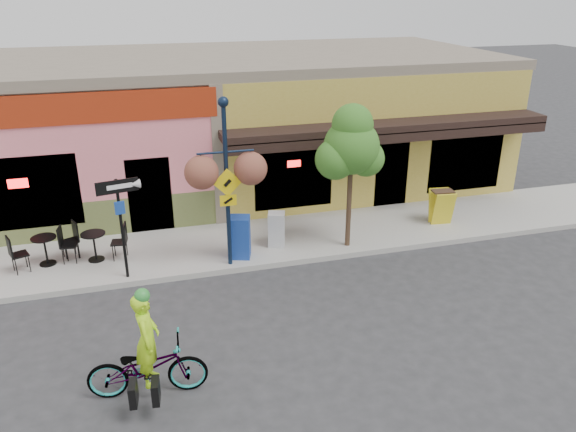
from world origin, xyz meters
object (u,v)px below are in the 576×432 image
at_px(building, 228,120).
at_px(cyclist_rider, 148,351).
at_px(bicycle, 147,367).
at_px(newspaper_box_blue, 240,237).
at_px(one_way_sign, 122,230).
at_px(street_tree, 350,177).
at_px(lamp_post, 227,185).
at_px(newspaper_box_grey, 277,229).

xyz_separation_m(building, cyclist_rider, (-3.41, -10.95, -1.38)).
xyz_separation_m(building, bicycle, (-3.46, -10.95, -1.70)).
bearing_deg(bicycle, cyclist_rider, -83.38).
relative_size(cyclist_rider, newspaper_box_blue, 1.57).
bearing_deg(building, one_way_sign, -119.15).
relative_size(building, newspaper_box_blue, 16.29).
xyz_separation_m(cyclist_rider, street_tree, (5.42, 4.43, 1.22)).
xyz_separation_m(one_way_sign, street_tree, (5.77, 0.21, 0.70)).
distance_m(one_way_sign, street_tree, 5.82).
bearing_deg(lamp_post, newspaper_box_grey, 27.88).
bearing_deg(street_tree, newspaper_box_blue, 178.13).
height_order(cyclist_rider, newspaper_box_blue, cyclist_rider).
relative_size(bicycle, newspaper_box_grey, 2.21).
bearing_deg(lamp_post, newspaper_box_blue, 43.64).
bearing_deg(street_tree, lamp_post, -176.26).
bearing_deg(one_way_sign, newspaper_box_blue, -5.66).
xyz_separation_m(bicycle, lamp_post, (2.22, 4.22, 1.72)).
distance_m(one_way_sign, newspaper_box_grey, 4.06).
relative_size(bicycle, newspaper_box_blue, 1.86).
xyz_separation_m(lamp_post, street_tree, (3.25, 0.21, -0.17)).
bearing_deg(cyclist_rider, bicycle, 96.62).
relative_size(cyclist_rider, newspaper_box_grey, 1.86).
distance_m(bicycle, street_tree, 7.21).
relative_size(lamp_post, newspaper_box_grey, 4.50).
bearing_deg(building, cyclist_rider, -107.28).
distance_m(building, bicycle, 11.61).
distance_m(cyclist_rider, one_way_sign, 4.26).
bearing_deg(newspaper_box_blue, newspaper_box_grey, 38.02).
bearing_deg(one_way_sign, building, 49.04).
distance_m(cyclist_rider, newspaper_box_blue, 5.17).
bearing_deg(newspaper_box_blue, bicycle, -102.37).
distance_m(bicycle, newspaper_box_grey, 6.12).
xyz_separation_m(building, newspaper_box_grey, (0.16, -6.02, -1.63)).
distance_m(building, newspaper_box_blue, 6.67).
xyz_separation_m(cyclist_rider, newspaper_box_blue, (2.50, 4.52, -0.17)).
bearing_deg(bicycle, street_tree, -44.38).
height_order(lamp_post, one_way_sign, lamp_post).
bearing_deg(bicycle, building, -10.90).
bearing_deg(newspaper_box_blue, one_way_sign, -156.83).
height_order(bicycle, cyclist_rider, cyclist_rider).
bearing_deg(building, bicycle, -107.52).
distance_m(lamp_post, newspaper_box_blue, 1.62).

